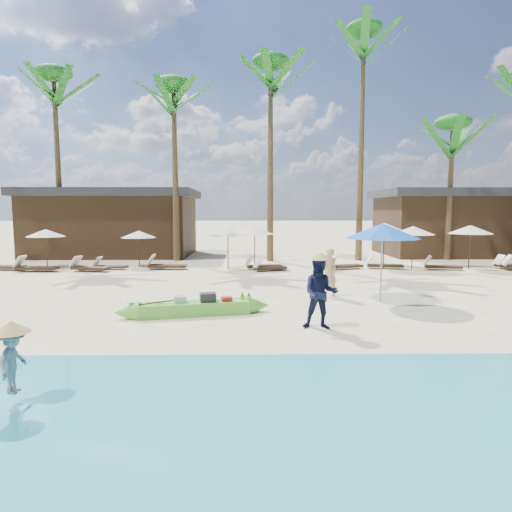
{
  "coord_description": "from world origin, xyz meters",
  "views": [
    {
      "loc": [
        0.96,
        -10.9,
        2.91
      ],
      "look_at": [
        1.15,
        2.0,
        1.55
      ],
      "focal_mm": 30.0,
      "sensor_mm": 36.0,
      "label": 1
    }
  ],
  "objects": [
    {
      "name": "ground",
      "position": [
        0.0,
        0.0,
        0.0
      ],
      "size": [
        240.0,
        240.0,
        0.0
      ],
      "primitive_type": "plane",
      "color": "#FCE9BA",
      "rests_on": "ground"
    },
    {
      "name": "resort_parasol_8",
      "position": [
        9.08,
        10.23,
        1.95
      ],
      "size": [
        2.1,
        2.1,
        2.17
      ],
      "color": "#342215",
      "rests_on": "ground"
    },
    {
      "name": "palm_5",
      "position": [
        7.45,
        14.38,
        10.82
      ],
      "size": [
        2.08,
        2.08,
        13.6
      ],
      "color": "brown",
      "rests_on": "ground"
    },
    {
      "name": "green_canoe",
      "position": [
        -0.59,
        0.88,
        0.21
      ],
      "size": [
        4.8,
        1.36,
        0.62
      ],
      "rotation": [
        0.0,
        0.0,
        0.22
      ],
      "color": "#63D340",
      "rests_on": "ground"
    },
    {
      "name": "lounger_9_left",
      "position": [
        14.27,
        10.51,
        0.21
      ],
      "size": [
        1.84,
        0.65,
        0.62
      ],
      "rotation": [
        0.0,
        0.0,
        0.05
      ],
      "color": "#342215",
      "rests_on": "ground"
    },
    {
      "name": "pavilion_west",
      "position": [
        -8.0,
        17.5,
        2.19
      ],
      "size": [
        10.8,
        6.6,
        4.3
      ],
      "color": "#342215",
      "rests_on": "ground"
    },
    {
      "name": "lounger_8_left",
      "position": [
        10.46,
        10.09,
        0.21
      ],
      "size": [
        1.9,
        1.04,
        0.62
      ],
      "rotation": [
        0.0,
        0.0,
        -0.28
      ],
      "color": "#342215",
      "rests_on": "ground"
    },
    {
      "name": "palm_4",
      "position": [
        2.15,
        14.01,
        9.45
      ],
      "size": [
        2.08,
        2.08,
        11.7
      ],
      "color": "brown",
      "rests_on": "ground"
    },
    {
      "name": "palm_3",
      "position": [
        -3.36,
        14.27,
        8.58
      ],
      "size": [
        2.08,
        2.08,
        10.52
      ],
      "color": "brown",
      "rests_on": "ground"
    },
    {
      "name": "resort_parasol_5",
      "position": [
        -0.14,
        10.61,
        1.86
      ],
      "size": [
        2.0,
        2.0,
        2.06
      ],
      "color": "#342215",
      "rests_on": "ground"
    },
    {
      "name": "resort_parasol_4",
      "position": [
        -4.88,
        11.6,
        1.7
      ],
      "size": [
        1.83,
        1.83,
        1.88
      ],
      "color": "#342215",
      "rests_on": "ground"
    },
    {
      "name": "vendor_green",
      "position": [
        2.7,
        -0.55,
        0.89
      ],
      "size": [
        0.97,
        0.82,
        1.79
      ],
      "primitive_type": "imported",
      "rotation": [
        0.0,
        0.0,
        -0.18
      ],
      "color": "#131736",
      "rests_on": "ground"
    },
    {
      "name": "lounger_6_left",
      "position": [
        1.57,
        10.29,
        0.21
      ],
      "size": [
        1.88,
        0.79,
        0.62
      ],
      "rotation": [
        0.0,
        0.0,
        0.13
      ],
      "color": "#342215",
      "rests_on": "ground"
    },
    {
      "name": "lounger_7_left",
      "position": [
        5.62,
        10.29,
        0.21
      ],
      "size": [
        1.95,
        1.08,
        0.63
      ],
      "rotation": [
        0.0,
        0.0,
        0.29
      ],
      "color": "#342215",
      "rests_on": "ground"
    },
    {
      "name": "pavilion_east",
      "position": [
        14.0,
        17.5,
        2.2
      ],
      "size": [
        8.8,
        6.6,
        4.3
      ],
      "color": "#342215",
      "rests_on": "ground"
    },
    {
      "name": "vendor_yellow",
      "position": [
        -2.59,
        -4.64,
        0.67
      ],
      "size": [
        0.39,
        0.65,
        0.99
      ],
      "primitive_type": "imported",
      "rotation": [
        0.0,
        0.0,
        1.6
      ],
      "color": "gray",
      "rests_on": "ground"
    },
    {
      "name": "wet_sand_strip",
      "position": [
        0.0,
        -5.0,
        0.0
      ],
      "size": [
        240.0,
        4.5,
        0.01
      ],
      "primitive_type": "cube",
      "color": "tan",
      "rests_on": "ground"
    },
    {
      "name": "palm_2",
      "position": [
        -10.45,
        15.08,
        9.18
      ],
      "size": [
        2.08,
        2.08,
        11.33
      ],
      "color": "brown",
      "rests_on": "ground"
    },
    {
      "name": "blue_umbrella",
      "position": [
        5.17,
        2.59,
        2.28
      ],
      "size": [
        2.34,
        2.34,
        2.52
      ],
      "color": "#99999E",
      "rests_on": "ground"
    },
    {
      "name": "lounger_3_right",
      "position": [
        -9.47,
        9.72,
        0.23
      ],
      "size": [
        2.02,
        0.7,
        0.68
      ],
      "rotation": [
        0.0,
        0.0,
        -0.04
      ],
      "color": "#342215",
      "rests_on": "ground"
    },
    {
      "name": "lounger_3_left",
      "position": [
        -11.27,
        10.28,
        0.22
      ],
      "size": [
        2.02,
        0.86,
        0.66
      ],
      "rotation": [
        0.0,
        0.0,
        -0.13
      ],
      "color": "#342215",
      "rests_on": "ground"
    },
    {
      "name": "lounger_6_right",
      "position": [
        1.87,
        9.73,
        0.18
      ],
      "size": [
        1.69,
        0.93,
        0.55
      ],
      "rotation": [
        0.0,
        0.0,
        0.28
      ],
      "color": "#342215",
      "rests_on": "ground"
    },
    {
      "name": "tourist",
      "position": [
        3.65,
        3.42,
        0.83
      ],
      "size": [
        0.7,
        0.58,
        1.67
      ],
      "primitive_type": "imported",
      "rotation": [
        0.0,
        0.0,
        3.47
      ],
      "color": "tan",
      "rests_on": "ground"
    },
    {
      "name": "resort_parasol_3",
      "position": [
        -9.5,
        11.13,
        1.79
      ],
      "size": [
        1.93,
        1.93,
        1.99
      ],
      "color": "#342215",
      "rests_on": "ground"
    },
    {
      "name": "lounger_4_right",
      "position": [
        -6.09,
        10.4,
        0.19
      ],
      "size": [
        1.7,
        0.65,
        0.57
      ],
      "rotation": [
        0.0,
        0.0,
        -0.08
      ],
      "color": "#342215",
      "rests_on": "ground"
    },
    {
      "name": "lounger_7_right",
      "position": [
        7.69,
        10.53,
        0.21
      ],
      "size": [
        1.91,
        0.83,
        0.63
      ],
      "rotation": [
        0.0,
        0.0,
        -0.15
      ],
      "color": "#342215",
      "rests_on": "ground"
    },
    {
      "name": "lounger_4_left",
      "position": [
        -6.88,
        9.73,
        0.22
      ],
      "size": [
        2.0,
        1.01,
        0.65
      ],
      "rotation": [
        0.0,
        0.0,
        -0.23
      ],
      "color": "#342215",
      "rests_on": "ground"
    },
    {
      "name": "lounger_5_left",
      "position": [
        -3.31,
        10.41,
        0.22
      ],
      "size": [
        1.98,
        0.62,
        0.67
      ],
      "rotation": [
        0.0,
        0.0,
        -0.01
      ],
      "color": "#342215",
      "rests_on": "ground"
    },
    {
      "name": "resort_parasol_7",
      "position": [
        7.78,
        10.66,
        2.09
      ],
      "size": [
        2.25,
        2.25,
        2.31
      ],
      "color": "#342215",
      "rests_on": "ground"
    },
    {
      "name": "resort_parasol_6",
      "position": [
        1.21,
        11.27,
        1.92
      ],
      "size": [
        2.07,
        2.07,
        2.13
      ],
      "color": "#342215",
      "rests_on": "ground"
    },
    {
      "name": "palm_6",
      "position": [
        12.84,
        14.52,
        7.05
      ],
      "size": [
        2.08,
        2.08,
        8.51
      ],
      "color": "brown",
      "rests_on": "ground"
    },
    {
      "name": "resort_parasol_9",
      "position": [
        12.01,
        10.34,
        1.99
      ],
      "size": [
        2.14,
        2.14,
        2.21
      ],
      "color": "#342215",
      "rests_on": "ground"
    }
  ]
}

